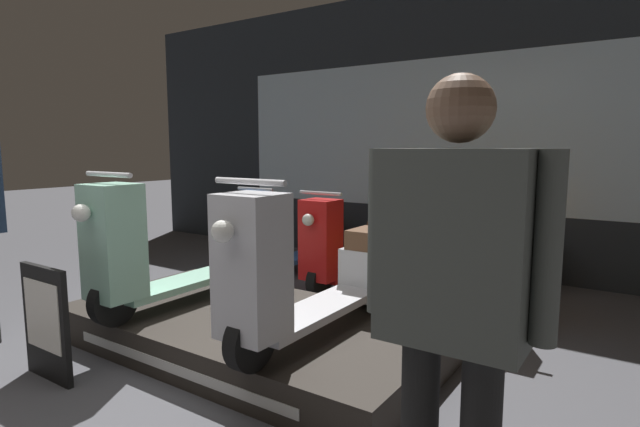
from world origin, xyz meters
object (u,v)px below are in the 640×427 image
(scooter_backrow_0, at_px, (290,240))
(scooter_backrow_3, at_px, (511,268))
(scooter_display_left, at_px, (182,253))
(scooter_display_right, at_px, (314,276))
(person_right_browsing, at_px, (454,285))
(price_sign_board, at_px, (46,323))
(scooter_backrow_2, at_px, (424,257))
(scooter_backrow_1, at_px, (351,248))

(scooter_backrow_0, bearing_deg, scooter_backrow_3, 0.00)
(scooter_display_left, height_order, scooter_display_right, same)
(scooter_backrow_0, distance_m, person_right_browsing, 4.04)
(scooter_backrow_3, height_order, person_right_browsing, person_right_browsing)
(scooter_display_right, height_order, price_sign_board, scooter_display_right)
(scooter_display_right, height_order, scooter_backrow_0, scooter_display_right)
(person_right_browsing, bearing_deg, price_sign_board, -178.79)
(price_sign_board, bearing_deg, person_right_browsing, 1.21)
(scooter_display_right, xyz_separation_m, price_sign_board, (-1.30, -0.96, -0.27))
(scooter_backrow_0, distance_m, scooter_backrow_2, 1.58)
(scooter_display_left, relative_size, price_sign_board, 2.44)
(scooter_display_right, height_order, scooter_backrow_3, scooter_display_right)
(scooter_backrow_1, height_order, price_sign_board, scooter_backrow_1)
(scooter_display_left, distance_m, scooter_backrow_2, 2.23)
(scooter_backrow_0, xyz_separation_m, scooter_backrow_1, (0.79, 0.00, 0.00))
(scooter_display_left, bearing_deg, scooter_display_right, 0.00)
(scooter_backrow_0, height_order, scooter_backrow_1, same)
(scooter_display_right, xyz_separation_m, scooter_backrow_3, (0.72, 1.92, -0.25))
(scooter_display_left, bearing_deg, scooter_backrow_0, 103.62)
(scooter_backrow_3, bearing_deg, scooter_backrow_0, 180.00)
(scooter_backrow_2, bearing_deg, scooter_backrow_0, 180.00)
(scooter_backrow_3, distance_m, price_sign_board, 3.52)
(scooter_display_left, relative_size, scooter_backrow_2, 1.00)
(scooter_display_right, bearing_deg, scooter_backrow_0, 130.75)
(scooter_backrow_1, relative_size, person_right_browsing, 1.05)
(scooter_display_left, relative_size, person_right_browsing, 1.05)
(price_sign_board, bearing_deg, scooter_backrow_1, 81.30)
(scooter_backrow_1, bearing_deg, scooter_backrow_2, 0.00)
(scooter_display_right, height_order, person_right_browsing, person_right_browsing)
(scooter_display_right, relative_size, scooter_backrow_1, 1.00)
(scooter_display_left, height_order, scooter_backrow_0, scooter_display_left)
(scooter_display_right, xyz_separation_m, scooter_backrow_0, (-1.65, 1.92, -0.25))
(scooter_display_right, bearing_deg, scooter_backrow_2, 92.09)
(scooter_backrow_1, bearing_deg, person_right_browsing, -54.28)
(scooter_display_left, bearing_deg, price_sign_board, -96.76)
(scooter_display_right, distance_m, person_right_browsing, 1.52)
(scooter_backrow_3, distance_m, person_right_browsing, 2.92)
(scooter_backrow_1, bearing_deg, scooter_display_right, -65.81)
(scooter_backrow_0, height_order, person_right_browsing, person_right_browsing)
(scooter_backrow_1, bearing_deg, scooter_backrow_3, 0.00)
(scooter_backrow_0, relative_size, scooter_backrow_2, 1.00)
(scooter_display_right, bearing_deg, price_sign_board, -143.51)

